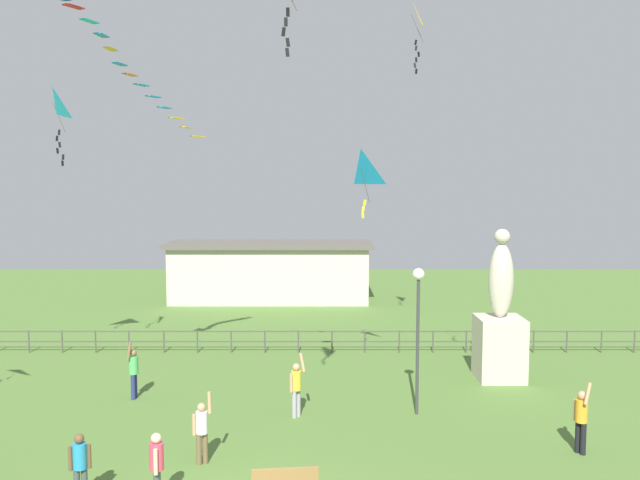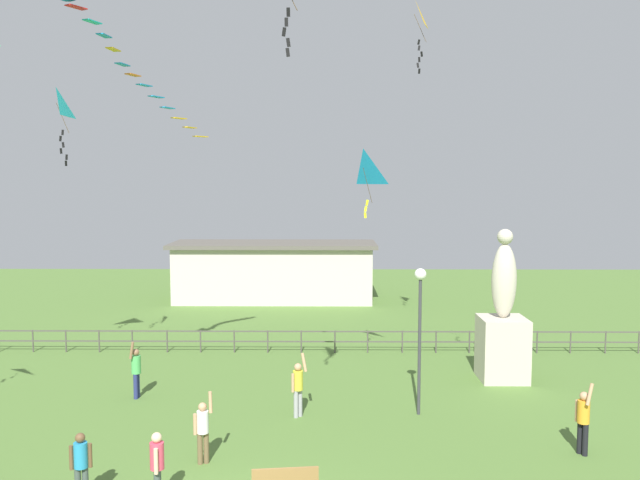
# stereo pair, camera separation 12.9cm
# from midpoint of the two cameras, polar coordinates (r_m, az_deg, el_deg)

# --- Properties ---
(statue_monument) EXTENTS (1.65, 1.65, 5.52)m
(statue_monument) POSITION_cam_midpoint_polar(r_m,az_deg,el_deg) (24.79, 15.86, -7.70)
(statue_monument) COLOR beige
(statue_monument) RESTS_ON ground_plane
(lamppost) EXTENTS (0.36, 0.36, 4.58)m
(lamppost) POSITION_cam_midpoint_polar(r_m,az_deg,el_deg) (20.28, 8.94, -6.01)
(lamppost) COLOR #38383D
(lamppost) RESTS_ON ground_plane
(person_0) EXTENTS (0.32, 0.51, 1.97)m
(person_0) POSITION_cam_midpoint_polar(r_m,az_deg,el_deg) (22.89, -15.65, -10.85)
(person_0) COLOR navy
(person_0) RESTS_ON ground_plane
(person_1) EXTENTS (0.50, 0.42, 1.97)m
(person_1) POSITION_cam_midpoint_polar(r_m,az_deg,el_deg) (20.42, -1.76, -12.62)
(person_1) COLOR #99999E
(person_1) RESTS_ON ground_plane
(person_2) EXTENTS (0.35, 0.54, 2.00)m
(person_2) POSITION_cam_midpoint_polar(r_m,az_deg,el_deg) (19.14, 22.26, -14.21)
(person_2) COLOR black
(person_2) RESTS_ON ground_plane
(person_3) EXTENTS (0.50, 0.30, 1.89)m
(person_3) POSITION_cam_midpoint_polar(r_m,az_deg,el_deg) (17.55, -10.02, -15.90)
(person_3) COLOR brown
(person_3) RESTS_ON ground_plane
(person_5) EXTENTS (0.31, 0.51, 1.69)m
(person_5) POSITION_cam_midpoint_polar(r_m,az_deg,el_deg) (15.69, -13.84, -18.50)
(person_5) COLOR #3F4C47
(person_5) RESTS_ON ground_plane
(person_7) EXTENTS (0.47, 0.30, 1.62)m
(person_7) POSITION_cam_midpoint_polar(r_m,az_deg,el_deg) (16.32, -19.99, -17.87)
(person_7) COLOR #3F4C47
(person_7) RESTS_ON ground_plane
(kite_1) EXTENTS (0.81, 0.92, 2.81)m
(kite_1) POSITION_cam_midpoint_polar(r_m,az_deg,el_deg) (26.80, 8.45, 18.71)
(kite_1) COLOR yellow
(kite_2) EXTENTS (1.11, 1.10, 2.37)m
(kite_2) POSITION_cam_midpoint_polar(r_m,az_deg,el_deg) (22.57, 3.97, 6.22)
(kite_2) COLOR #198CD1
(kite_6) EXTENTS (0.66, 1.17, 2.78)m
(kite_6) POSITION_cam_midpoint_polar(r_m,az_deg,el_deg) (25.49, -21.94, 10.88)
(kite_6) COLOR #19B2B2
(streamer_kite) EXTENTS (3.13, 7.17, 4.05)m
(streamer_kite) POSITION_cam_midpoint_polar(r_m,az_deg,el_deg) (20.86, -19.73, 18.52)
(streamer_kite) COLOR #198CD1
(waterfront_railing) EXTENTS (36.03, 0.06, 0.95)m
(waterfront_railing) POSITION_cam_midpoint_polar(r_m,az_deg,el_deg) (27.79, -3.22, -8.58)
(waterfront_railing) COLOR #4C4742
(waterfront_railing) RESTS_ON ground_plane
(pavilion_building) EXTENTS (12.28, 4.28, 3.54)m
(pavilion_building) POSITION_cam_midpoint_polar(r_m,az_deg,el_deg) (39.43, -3.98, -2.74)
(pavilion_building) COLOR beige
(pavilion_building) RESTS_ON ground_plane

